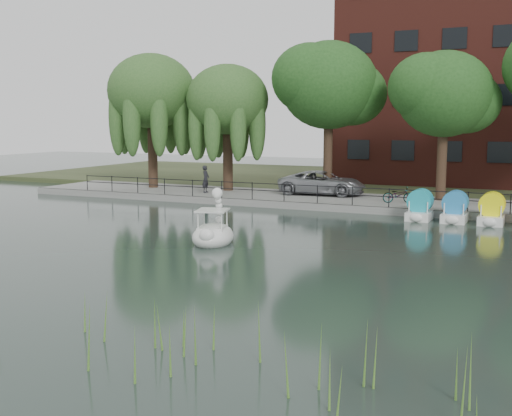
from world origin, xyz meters
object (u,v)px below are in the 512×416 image
Objects in this scene: bicycle at (398,194)px; swan_boat at (213,232)px; minivan at (322,181)px; pedestrian at (206,177)px.

bicycle is 13.69m from swan_boat.
pedestrian reaches higher than minivan.
pedestrian is at bearing 70.76° from bicycle.
minivan is 2.08× the size of swan_boat.
swan_boat is at bearing -156.65° from pedestrian.
swan_boat is (7.50, -12.84, -0.91)m from pedestrian.
swan_boat is at bearing 140.57° from bicycle.
pedestrian reaches higher than bicycle.
bicycle is at bearing -96.90° from pedestrian.
swan_boat is (-4.72, -12.85, -0.42)m from bicycle.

